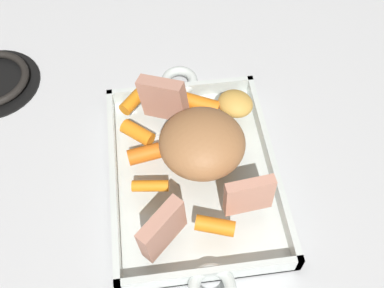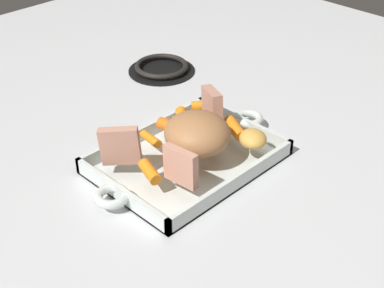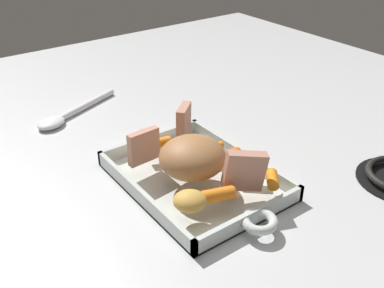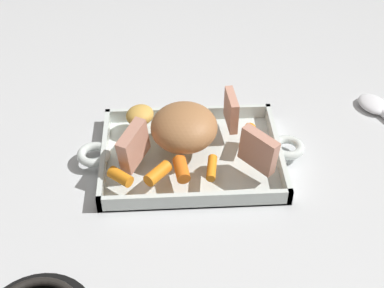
% 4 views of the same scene
% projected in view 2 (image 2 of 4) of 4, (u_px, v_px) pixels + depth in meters
% --- Properties ---
extents(ground_plane, '(1.95, 1.95, 0.00)m').
position_uv_depth(ground_plane, '(187.00, 163.00, 1.06)').
color(ground_plane, silver).
extents(roasting_dish, '(0.42, 0.25, 0.03)m').
position_uv_depth(roasting_dish, '(187.00, 159.00, 1.06)').
color(roasting_dish, silver).
rests_on(roasting_dish, ground_plane).
extents(pork_roast, '(0.14, 0.14, 0.07)m').
position_uv_depth(pork_roast, '(197.00, 133.00, 1.03)').
color(pork_roast, '#A56E43').
rests_on(pork_roast, roasting_dish).
extents(roast_slice_thick, '(0.02, 0.07, 0.07)m').
position_uv_depth(roast_slice_thick, '(181.00, 166.00, 0.94)').
color(roast_slice_thick, tan).
rests_on(roast_slice_thick, roasting_dish).
extents(roast_slice_thin, '(0.06, 0.08, 0.08)m').
position_uv_depth(roast_slice_thin, '(212.00, 107.00, 1.11)').
color(roast_slice_thin, tan).
rests_on(roast_slice_thin, roasting_dish).
extents(roast_slice_outer, '(0.07, 0.07, 0.08)m').
position_uv_depth(roast_slice_outer, '(120.00, 146.00, 0.99)').
color(roast_slice_outer, tan).
rests_on(roast_slice_outer, roasting_dish).
extents(baby_carrot_long, '(0.03, 0.05, 0.03)m').
position_uv_depth(baby_carrot_long, '(169.00, 126.00, 1.09)').
color(baby_carrot_long, orange).
rests_on(baby_carrot_long, roasting_dish).
extents(baby_carrot_center_left, '(0.04, 0.06, 0.02)m').
position_uv_depth(baby_carrot_center_left, '(150.00, 172.00, 0.97)').
color(baby_carrot_center_left, orange).
rests_on(baby_carrot_center_left, roasting_dish).
extents(baby_carrot_northeast, '(0.02, 0.05, 0.02)m').
position_uv_depth(baby_carrot_northeast, '(151.00, 139.00, 1.06)').
color(baby_carrot_northeast, orange).
rests_on(baby_carrot_northeast, roasting_dish).
extents(baby_carrot_southeast, '(0.05, 0.06, 0.03)m').
position_uv_depth(baby_carrot_southeast, '(235.00, 128.00, 1.09)').
color(baby_carrot_southeast, orange).
rests_on(baby_carrot_southeast, roasting_dish).
extents(baby_carrot_northwest, '(0.05, 0.04, 0.02)m').
position_uv_depth(baby_carrot_northwest, '(202.00, 106.00, 1.16)').
color(baby_carrot_northwest, orange).
rests_on(baby_carrot_northwest, roasting_dish).
extents(baby_carrot_southwest, '(0.05, 0.05, 0.02)m').
position_uv_depth(baby_carrot_southwest, '(181.00, 117.00, 1.12)').
color(baby_carrot_southwest, orange).
rests_on(baby_carrot_southwest, roasting_dish).
extents(potato_whole, '(0.08, 0.08, 0.03)m').
position_uv_depth(potato_whole, '(253.00, 139.00, 1.05)').
color(potato_whole, gold).
rests_on(potato_whole, roasting_dish).
extents(stove_burner_rear, '(0.17, 0.17, 0.02)m').
position_uv_depth(stove_burner_rear, '(162.00, 68.00, 1.39)').
color(stove_burner_rear, black).
rests_on(stove_burner_rear, ground_plane).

